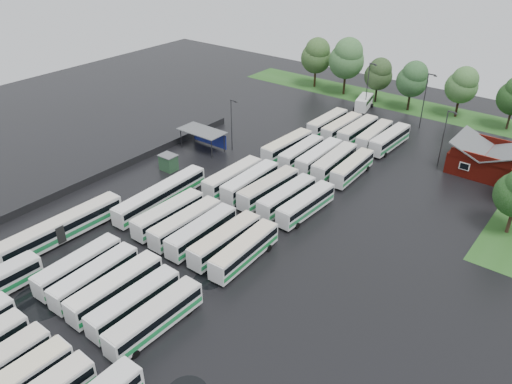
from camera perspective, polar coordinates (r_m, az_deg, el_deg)
The scene contains 46 objects.
ground at distance 64.01m, azimuth -8.07°, elevation -5.62°, with size 160.00×160.00×0.00m, color black.
brick_building at distance 86.78m, azimuth 24.73°, elevation 3.18°, with size 10.07×8.60×5.39m.
wash_shed at distance 86.92m, azimuth -6.00°, elevation 6.74°, with size 8.20×4.20×3.58m.
utility_hut at distance 81.04m, azimuth -9.97°, elevation 3.36°, with size 2.70×2.20×2.62m.
grass_strip_north at distance 112.79m, azimuth 16.92°, elevation 9.46°, with size 80.00×10.00×0.01m, color #214D19.
west_fence at distance 83.03m, azimuth -15.08°, elevation 2.86°, with size 0.10×50.00×1.20m, color #2D2D30.
bus_r1c0 at distance 60.20m, azimuth -19.61°, elevation -7.98°, with size 2.59×10.67×2.95m.
bus_r1c1 at distance 58.00m, azimuth -17.92°, elevation -9.24°, with size 2.71×10.74×2.96m.
bus_r1c2 at distance 55.78m, azimuth -15.74°, elevation -10.52°, with size 2.40×11.17×3.11m.
bus_r1c3 at distance 53.66m, azimuth -13.72°, elevation -12.19°, with size 2.42×10.66×2.96m.
bus_r1c4 at distance 51.50m, azimuth -11.48°, elevation -13.92°, with size 2.50×11.03×3.06m.
bus_r2c0 at distance 66.58m, azimuth -9.98°, elevation -2.54°, with size 2.47×10.96×3.04m.
bus_r2c1 at distance 64.41m, azimuth -8.03°, elevation -3.56°, with size 2.48×10.98×3.05m.
bus_r2c2 at distance 62.61m, azimuth -6.22°, elevation -4.52°, with size 2.49×10.90×3.02m.
bus_r2c3 at distance 60.81m, azimuth -3.55°, elevation -5.52°, with size 2.45×10.99×3.05m.
bus_r2c4 at distance 59.08m, azimuth -1.31°, elevation -6.68°, with size 2.74×10.95×3.02m.
bus_r3c0 at distance 74.55m, azimuth -2.66°, elevation 1.69°, with size 2.49×11.15×3.10m.
bus_r3c1 at distance 73.21m, azimuth -0.67°, elevation 1.16°, with size 2.54×11.15×3.09m.
bus_r3c2 at distance 71.50m, azimuth 1.44°, elevation 0.42°, with size 2.94×11.33×3.12m.
bus_r3c3 at distance 69.70m, azimuth 3.55°, elevation -0.54°, with size 2.72×10.89×3.01m.
bus_r3c4 at distance 68.15m, azimuth 5.72°, elevation -1.41°, with size 2.72×10.79×2.98m.
bus_r4c0 at distance 84.67m, azimuth 3.57°, elevation 5.26°, with size 2.87×11.31×3.12m.
bus_r4c1 at distance 82.74m, azimuth 5.19°, elevation 4.51°, with size 2.43×10.63×2.95m.
bus_r4c2 at distance 81.41m, azimuth 7.22°, elevation 4.02°, with size 2.60×11.18×3.10m.
bus_r4c3 at distance 80.06m, azimuth 8.95°, elevation 3.43°, with size 2.85×11.30×3.12m.
bus_r4c4 at distance 78.84m, azimuth 10.95°, elevation 2.74°, with size 2.64×10.75×2.97m.
bus_r5c0 at distance 95.27m, azimuth 8.15°, elevation 7.85°, with size 2.43×10.86×3.02m.
bus_r5c1 at distance 93.56m, azimuth 9.76°, elevation 7.29°, with size 2.56×10.87×3.01m.
bus_r5c2 at distance 92.54m, azimuth 11.54°, elevation 6.89°, with size 2.47×11.13×3.09m.
bus_r5c3 at distance 91.29m, azimuth 13.36°, elevation 6.32°, with size 2.63×10.82×2.99m.
bus_r5c4 at distance 90.10m, azimuth 15.03°, elevation 5.81°, with size 2.71×11.14×3.08m.
artic_bus_west_b at distance 71.27m, azimuth -10.82°, elevation -0.33°, with size 2.80×16.05×2.97m.
artic_bus_west_c at distance 67.28m, azimuth -21.36°, elevation -3.91°, with size 2.75×16.88×3.12m.
minibus at distance 107.71m, azimuth 12.23°, elevation 9.99°, with size 3.62×6.55×2.71m.
tree_north_0 at distance 118.70m, azimuth 6.94°, elevation 15.25°, with size 6.96×6.96×11.52m.
tree_north_1 at distance 114.20m, azimuth 10.37°, elevation 14.83°, with size 7.70×7.70×12.76m.
tree_north_2 at distance 111.07m, azimuth 13.87°, elevation 12.99°, with size 5.88×5.88×9.74m.
tree_north_3 at distance 107.77m, azimuth 17.50°, elevation 12.25°, with size 6.32×6.32×10.46m.
tree_north_4 at distance 107.36m, azimuth 22.54°, elevation 11.27°, with size 6.27×6.27×10.39m.
lamp_post_ne at distance 84.56m, azimuth 20.73°, elevation 6.13°, with size 1.47×0.29×9.56m.
lamp_post_nw at distance 85.28m, azimuth -2.76°, elevation 8.08°, with size 1.40×0.27×9.11m.
lamp_post_back_w at distance 104.57m, azimuth 12.70°, elevation 11.92°, with size 1.58×0.31×10.23m.
lamp_post_back_e at distance 99.00m, azimuth 18.78°, elevation 10.21°, with size 1.64×0.32×10.66m.
puddle_0 at distance 59.43m, azimuth -23.25°, elevation -11.37°, with size 6.36×6.36×0.01m, color black.
puddle_2 at distance 69.76m, azimuth -10.99°, elevation -2.64°, with size 7.12×7.12×0.01m, color black.
puddle_3 at distance 57.73m, azimuth -5.42°, elevation -9.94°, with size 3.52×3.52×0.01m, color black.
Camera 1 is at (38.72, -35.31, 36.76)m, focal length 35.00 mm.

